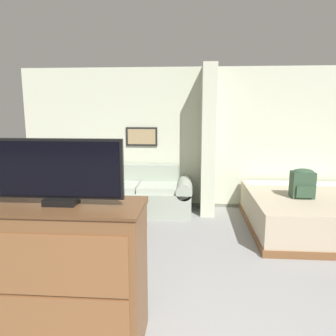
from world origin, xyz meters
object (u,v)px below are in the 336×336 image
Objects in this scene: couch at (139,195)px; tv at (60,172)px; coffee_table at (123,207)px; bed at (311,212)px; backpack at (303,183)px; tv_dresser at (66,274)px; table_lamp at (78,164)px.

tv is (-0.03, -3.37, 1.08)m from couch.
coffee_table is 2.89m from bed.
couch is at bearing 162.29° from backpack.
backpack is at bearing 44.19° from tv.
tv_dresser is 0.58× the size of bed.
couch is at bearing 89.49° from tv.
coffee_table is at bearing -94.37° from couch.
tv is (0.00, 0.00, 0.82)m from tv_dresser.
bed is (2.80, -0.68, -0.04)m from couch.
couch reaches higher than coffee_table.
coffee_table is 0.33× the size of bed.
backpack reaches higher than couch.
tv is at bearing 90.00° from tv_dresser.
tv_dresser is at bearing -72.22° from table_lamp.
bed is 0.56m from backpack.
tv is at bearing -136.38° from bed.
tv_dresser reaches higher than table_lamp.
tv_dresser reaches higher than couch.
couch is at bearing 0.64° from table_lamp.
backpack is at bearing -12.42° from table_lamp.
bed is at bearing -9.64° from table_lamp.
couch is 1.55× the size of tv_dresser.
couch is 0.90× the size of bed.
tv_dresser is 1.29× the size of tv.
coffee_table is at bearing 91.11° from tv_dresser.
bed is at bearing 43.62° from tv.
table_lamp is at bearing 170.36° from bed.
table_lamp is at bearing 107.79° from tv.
backpack is (-0.21, -0.15, 0.50)m from bed.
couch is 2.75× the size of coffee_table.
bed is at bearing 35.54° from backpack.
couch is 2.88m from bed.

